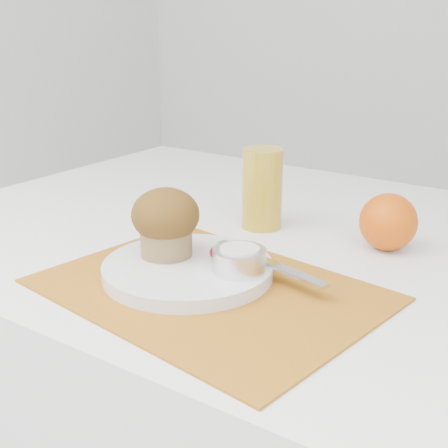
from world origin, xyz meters
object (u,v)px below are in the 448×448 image
Objects in this scene: muffin at (166,221)px; plate at (188,269)px; orange at (388,222)px; juice_glass at (262,188)px.

plate is at bearing -9.92° from muffin.
plate is 2.66× the size of orange.
juice_glass is at bearing 96.95° from plate.
juice_glass is 0.22m from muffin.
muffin is at bearing -93.44° from juice_glass.
plate is 2.42× the size of muffin.
juice_glass is at bearing 86.56° from muffin.
juice_glass is (-0.20, -0.02, 0.02)m from orange.
orange is 0.20m from juice_glass.
muffin is (-0.01, -0.21, 0.00)m from juice_glass.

